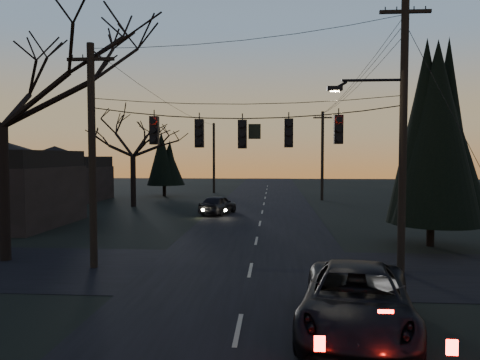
# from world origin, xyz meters

# --- Properties ---
(main_road) EXTENTS (8.00, 120.00, 0.02)m
(main_road) POSITION_xyz_m (0.00, 20.00, 0.01)
(main_road) COLOR black
(main_road) RESTS_ON ground
(cross_road) EXTENTS (60.00, 7.00, 0.02)m
(cross_road) POSITION_xyz_m (0.00, 10.00, 0.01)
(cross_road) COLOR black
(cross_road) RESTS_ON ground
(utility_pole_right) EXTENTS (5.00, 0.30, 10.00)m
(utility_pole_right) POSITION_xyz_m (5.50, 10.00, 0.00)
(utility_pole_right) COLOR black
(utility_pole_right) RESTS_ON ground
(utility_pole_left) EXTENTS (1.80, 0.30, 8.50)m
(utility_pole_left) POSITION_xyz_m (-6.00, 10.00, 0.00)
(utility_pole_left) COLOR black
(utility_pole_left) RESTS_ON ground
(utility_pole_far_r) EXTENTS (1.80, 0.30, 8.50)m
(utility_pole_far_r) POSITION_xyz_m (5.50, 38.00, 0.00)
(utility_pole_far_r) COLOR black
(utility_pole_far_r) RESTS_ON ground
(utility_pole_far_l) EXTENTS (0.30, 0.30, 8.00)m
(utility_pole_far_l) POSITION_xyz_m (-6.00, 46.00, 0.00)
(utility_pole_far_l) COLOR black
(utility_pole_far_l) RESTS_ON ground
(span_signal_assembly) EXTENTS (11.50, 0.44, 1.68)m
(span_signal_assembly) POSITION_xyz_m (-0.24, 10.00, 5.17)
(span_signal_assembly) COLOR black
(span_signal_assembly) RESTS_ON ground
(bare_tree_left) EXTENTS (8.76, 8.76, 10.91)m
(bare_tree_left) POSITION_xyz_m (-10.09, 10.95, 7.63)
(bare_tree_left) COLOR black
(bare_tree_left) RESTS_ON ground
(evergreen_right) EXTENTS (4.06, 4.06, 8.75)m
(evergreen_right) POSITION_xyz_m (8.28, 15.32, 4.97)
(evergreen_right) COLOR black
(evergreen_right) RESTS_ON ground
(bare_tree_dist) EXTENTS (6.26, 6.26, 8.46)m
(bare_tree_dist) POSITION_xyz_m (-10.92, 31.19, 5.91)
(bare_tree_dist) COLOR black
(bare_tree_dist) RESTS_ON ground
(evergreen_dist) EXTENTS (3.24, 3.24, 5.95)m
(evergreen_dist) POSITION_xyz_m (-10.69, 41.36, 3.56)
(evergreen_dist) COLOR black
(evergreen_dist) RESTS_ON ground
(house_left_far) EXTENTS (9.00, 7.00, 5.20)m
(house_left_far) POSITION_xyz_m (-20.00, 36.00, 2.60)
(house_left_far) COLOR black
(house_left_far) RESTS_ON ground
(suv_near) EXTENTS (3.50, 6.01, 1.57)m
(suv_near) POSITION_xyz_m (2.87, 4.02, 0.79)
(suv_near) COLOR black
(suv_near) RESTS_ON ground
(sedan_oncoming_a) EXTENTS (2.71, 4.41, 1.40)m
(sedan_oncoming_a) POSITION_xyz_m (-3.20, 26.47, 0.70)
(sedan_oncoming_a) COLOR black
(sedan_oncoming_a) RESTS_ON ground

